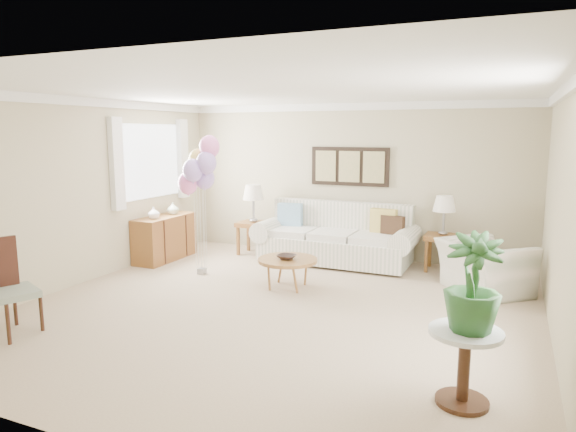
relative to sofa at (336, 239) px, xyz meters
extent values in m
plane|color=tan|center=(0.05, -2.47, -0.38)|extent=(6.00, 6.00, 0.00)
cube|color=tan|center=(0.05, 0.53, 0.92)|extent=(6.00, 0.04, 2.60)
cube|color=tan|center=(0.05, -5.47, 0.92)|extent=(6.00, 0.04, 2.60)
cube|color=tan|center=(-2.95, -2.47, 0.92)|extent=(0.04, 6.00, 2.60)
cube|color=tan|center=(3.05, -2.47, 0.92)|extent=(0.04, 6.00, 2.60)
cube|color=white|center=(0.05, -2.47, 2.21)|extent=(6.00, 6.00, 0.02)
cube|color=white|center=(0.05, 0.50, 2.16)|extent=(6.00, 0.06, 0.12)
cube|color=white|center=(-2.92, -2.47, 2.16)|extent=(0.06, 6.00, 0.12)
cube|color=white|center=(3.02, -2.47, 2.16)|extent=(0.06, 6.00, 0.12)
cube|color=white|center=(-2.93, -0.97, 1.27)|extent=(0.04, 1.40, 1.20)
cube|color=white|center=(-2.89, -1.82, 1.27)|extent=(0.10, 0.22, 1.40)
cube|color=white|center=(-2.89, -0.12, 1.27)|extent=(0.10, 0.22, 1.40)
cube|color=black|center=(0.05, 0.50, 1.17)|extent=(1.35, 0.04, 0.65)
cube|color=#8C8C59|center=(-0.37, 0.48, 1.17)|extent=(0.36, 0.02, 0.52)
cube|color=#8C8C59|center=(0.05, 0.48, 1.17)|extent=(0.36, 0.02, 0.52)
cube|color=#8C8C59|center=(0.47, 0.48, 1.17)|extent=(0.36, 0.02, 0.52)
cube|color=silver|center=(-0.01, -0.06, -0.14)|extent=(2.41, 1.01, 0.39)
cube|color=silver|center=(-0.01, 0.29, 0.29)|extent=(2.40, 0.27, 0.60)
cylinder|color=silver|center=(-1.15, -0.06, 0.11)|extent=(0.36, 0.99, 0.35)
cylinder|color=silver|center=(1.14, -0.06, 0.11)|extent=(0.36, 0.99, 0.35)
cube|color=white|center=(-0.69, -0.12, 0.09)|extent=(0.66, 0.79, 0.13)
cube|color=white|center=(-0.01, -0.12, 0.09)|extent=(0.66, 0.79, 0.13)
cube|color=white|center=(0.68, -0.12, 0.09)|extent=(0.66, 0.79, 0.13)
cube|color=#75A1C0|center=(-0.86, 0.07, 0.33)|extent=(0.41, 0.13, 0.41)
cube|color=tan|center=(0.76, 0.07, 0.33)|extent=(0.41, 0.13, 0.41)
cube|color=#342215|center=(0.92, -0.01, 0.27)|extent=(0.37, 0.11, 0.37)
cube|color=silver|center=(-0.01, -0.06, -0.36)|extent=(2.18, 0.87, 0.04)
cube|color=brown|center=(-1.52, -0.01, 0.15)|extent=(0.52, 0.48, 0.08)
cube|color=brown|center=(-1.73, -0.20, -0.14)|extent=(0.05, 0.05, 0.50)
cube|color=brown|center=(-1.31, -0.20, -0.14)|extent=(0.05, 0.05, 0.50)
cube|color=brown|center=(-1.73, 0.18, -0.14)|extent=(0.05, 0.05, 0.50)
cube|color=brown|center=(-1.31, 0.18, -0.14)|extent=(0.05, 0.05, 0.50)
cube|color=brown|center=(1.66, 0.15, 0.14)|extent=(0.52, 0.47, 0.08)
cube|color=brown|center=(1.46, -0.03, -0.14)|extent=(0.05, 0.05, 0.49)
cube|color=brown|center=(1.87, -0.03, -0.14)|extent=(0.05, 0.05, 0.49)
cube|color=brown|center=(1.46, 0.34, -0.14)|extent=(0.05, 0.05, 0.49)
cube|color=brown|center=(1.87, 0.34, -0.14)|extent=(0.05, 0.05, 0.49)
cylinder|color=gray|center=(-1.52, -0.01, 0.22)|extent=(0.15, 0.15, 0.07)
cylinder|color=gray|center=(-1.52, -0.01, 0.42)|extent=(0.04, 0.04, 0.33)
cone|color=silver|center=(-1.52, -0.01, 0.71)|extent=(0.37, 0.37, 0.26)
cylinder|color=gray|center=(1.66, 0.15, 0.21)|extent=(0.14, 0.14, 0.06)
cylinder|color=gray|center=(1.66, 0.15, 0.39)|extent=(0.04, 0.04, 0.30)
cone|color=silver|center=(1.66, 0.15, 0.67)|extent=(0.34, 0.34, 0.24)
cylinder|color=#8F623B|center=(-0.17, -1.61, 0.01)|extent=(0.82, 0.82, 0.05)
cylinder|color=#8F623B|center=(0.02, -1.42, -0.20)|extent=(0.03, 0.03, 0.37)
cylinder|color=#8F623B|center=(-0.36, -1.42, -0.20)|extent=(0.03, 0.03, 0.37)
cylinder|color=#8F623B|center=(-0.36, -1.80, -0.20)|extent=(0.03, 0.03, 0.37)
cylinder|color=#8F623B|center=(0.02, -1.80, -0.20)|extent=(0.03, 0.03, 0.37)
imported|color=black|center=(-0.17, -1.65, 0.06)|extent=(0.27, 0.27, 0.06)
imported|color=silver|center=(2.31, -0.74, -0.04)|extent=(1.38, 1.40, 0.68)
cylinder|color=silver|center=(2.32, -3.87, 0.21)|extent=(0.57, 0.57, 0.04)
cylinder|color=#361912|center=(2.32, -3.87, -0.09)|extent=(0.09, 0.09, 0.57)
cylinder|color=#361912|center=(2.32, -3.87, -0.38)|extent=(0.42, 0.42, 0.01)
imported|color=#275029|center=(2.35, -3.88, 0.61)|extent=(0.47, 0.47, 0.76)
cube|color=gray|center=(-2.18, -4.29, 0.06)|extent=(0.66, 0.66, 0.07)
cylinder|color=#361912|center=(-1.98, -4.49, -0.18)|extent=(0.04, 0.04, 0.41)
cylinder|color=#361912|center=(-2.38, -4.09, -0.18)|extent=(0.04, 0.04, 0.41)
cylinder|color=#361912|center=(-1.98, -4.09, -0.18)|extent=(0.04, 0.04, 0.41)
cube|color=brown|center=(-2.71, -0.97, -0.01)|extent=(0.45, 1.20, 0.74)
cube|color=#361912|center=(-2.70, -1.27, -0.01)|extent=(0.46, 0.02, 0.70)
cube|color=#361912|center=(-2.70, -0.67, -0.01)|extent=(0.46, 0.02, 0.70)
imported|color=white|center=(-2.69, -1.25, 0.45)|extent=(0.20, 0.20, 0.19)
imported|color=#B0C2A6|center=(-2.69, -0.73, 0.46)|extent=(0.25, 0.25, 0.20)
cube|color=gray|center=(-1.65, -1.49, -0.34)|extent=(0.11, 0.11, 0.09)
ellipsoid|color=#FF7BCE|center=(-1.82, -1.52, 0.99)|extent=(0.30, 0.30, 0.34)
cylinder|color=silver|center=(-1.73, -1.50, 0.26)|extent=(0.01, 0.01, 1.12)
ellipsoid|color=#B38BED|center=(-1.49, -1.53, 1.30)|extent=(0.30, 0.30, 0.34)
cylinder|color=silver|center=(-1.57, -1.51, 0.42)|extent=(0.01, 0.01, 1.43)
ellipsoid|color=#F3D762|center=(-1.70, -1.41, 1.33)|extent=(0.30, 0.30, 0.34)
cylinder|color=silver|center=(-1.67, -1.45, 0.43)|extent=(0.01, 0.01, 1.46)
ellipsoid|color=#FF7BCE|center=(-1.48, -1.44, 1.53)|extent=(0.30, 0.30, 0.34)
cylinder|color=silver|center=(-1.57, -1.46, 0.53)|extent=(0.01, 0.01, 1.66)
ellipsoid|color=#B38BED|center=(-1.67, -1.61, 1.19)|extent=(0.30, 0.30, 0.34)
cylinder|color=silver|center=(-1.66, -1.55, 0.36)|extent=(0.01, 0.01, 1.32)
ellipsoid|color=#B38BED|center=(-1.61, -1.39, 1.07)|extent=(0.30, 0.30, 0.34)
cylinder|color=silver|center=(-1.63, -1.44, 0.30)|extent=(0.01, 0.01, 1.19)
camera|label=1|loc=(2.56, -7.87, 1.74)|focal=32.00mm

